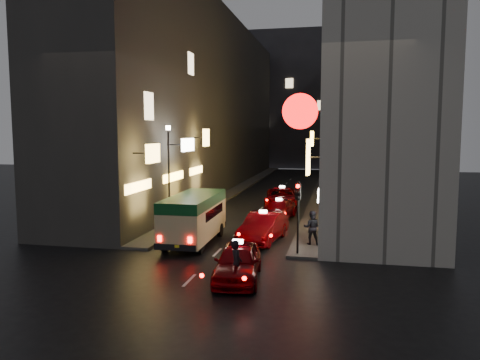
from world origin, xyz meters
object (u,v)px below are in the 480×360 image
Objects in this scene: pedestrian_crossing at (236,261)px; traffic_light at (298,202)px; taxi_near at (238,259)px; minibus at (194,213)px; lamp_post at (169,170)px.

pedestrian_crossing is 5.50m from traffic_light.
taxi_near is 2.72× the size of pedestrian_crossing.
traffic_light is at bearing 62.46° from taxi_near.
pedestrian_crossing is (3.75, -6.45, -0.61)m from minibus.
lamp_post is at bearing 18.90° from pedestrian_crossing.
minibus is 6.67m from taxi_near.
pedestrian_crossing is at bearing -81.18° from taxi_near.
pedestrian_crossing is (0.14, -0.89, 0.17)m from taxi_near.
taxi_near is 0.92× the size of lamp_post.
minibus is 1.07× the size of taxi_near.
taxi_near is at bearing -56.95° from minibus.
lamp_post is at bearing 151.09° from traffic_light.
minibus reaches higher than pedestrian_crossing.
traffic_light is 9.42m from lamp_post.
taxi_near is 4.84m from traffic_light.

